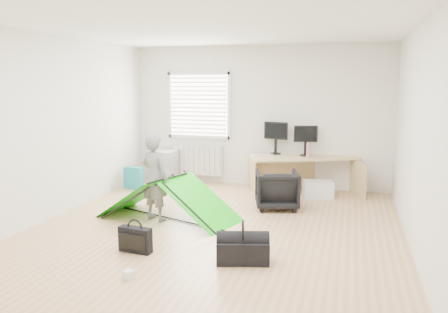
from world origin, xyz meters
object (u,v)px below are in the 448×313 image
(filing_cabinet, at_px, (167,167))
(storage_crate, at_px, (318,189))
(monitor_left, at_px, (276,142))
(monitor_right, at_px, (305,145))
(office_chair, at_px, (277,189))
(thermos, at_px, (308,150))
(laptop_bag, at_px, (135,240))
(duffel_bag, at_px, (243,251))
(kite, at_px, (168,199))
(desk, at_px, (303,175))
(person, at_px, (155,178))

(filing_cabinet, xyz_separation_m, storage_crate, (3.02, -0.28, -0.19))
(storage_crate, bearing_deg, monitor_left, 153.01)
(monitor_right, relative_size, office_chair, 0.64)
(thermos, relative_size, laptop_bag, 0.66)
(monitor_left, height_order, duffel_bag, monitor_left)
(monitor_right, distance_m, storage_crate, 0.86)
(monitor_left, xyz_separation_m, kite, (-1.19, -2.34, -0.58))
(monitor_right, bearing_deg, thermos, -82.89)
(desk, distance_m, thermos, 0.48)
(laptop_bag, bearing_deg, duffel_bag, 8.91)
(desk, height_order, duffel_bag, desk)
(filing_cabinet, bearing_deg, monitor_right, 5.79)
(duffel_bag, bearing_deg, thermos, 68.18)
(filing_cabinet, bearing_deg, thermos, 2.43)
(filing_cabinet, bearing_deg, duffel_bag, -50.70)
(kite, bearing_deg, monitor_right, 70.59)
(storage_crate, height_order, duffel_bag, storage_crate)
(thermos, height_order, person, person)
(filing_cabinet, bearing_deg, laptop_bag, -68.16)
(thermos, height_order, kite, thermos)
(monitor_left, height_order, laptop_bag, monitor_left)
(person, height_order, kite, person)
(filing_cabinet, relative_size, monitor_left, 1.41)
(desk, xyz_separation_m, thermos, (0.08, -0.05, 0.47))
(monitor_left, bearing_deg, office_chair, -63.89)
(person, bearing_deg, duffel_bag, 163.59)
(monitor_left, relative_size, monitor_right, 1.08)
(desk, height_order, kite, desk)
(monitor_right, distance_m, kite, 2.93)
(kite, bearing_deg, desk, 69.28)
(kite, xyz_separation_m, laptop_bag, (0.13, -1.30, -0.16))
(monitor_right, xyz_separation_m, person, (-1.92, -2.37, -0.23))
(office_chair, xyz_separation_m, person, (-1.61, -1.10, 0.33))
(filing_cabinet, xyz_separation_m, laptop_bag, (1.13, -3.50, -0.18))
(filing_cabinet, xyz_separation_m, thermos, (2.82, -0.08, 0.47))
(person, xyz_separation_m, storage_crate, (2.20, 2.00, -0.49))
(office_chair, height_order, person, person)
(desk, height_order, filing_cabinet, desk)
(office_chair, distance_m, laptop_bag, 2.66)
(desk, relative_size, duffel_bag, 3.32)
(desk, bearing_deg, storage_crate, -66.60)
(person, bearing_deg, office_chair, -126.54)
(desk, distance_m, office_chair, 1.19)
(filing_cabinet, bearing_deg, desk, 3.39)
(monitor_right, xyz_separation_m, storage_crate, (0.28, -0.37, -0.73))
(person, distance_m, laptop_bag, 1.34)
(thermos, relative_size, person, 0.21)
(desk, relative_size, kite, 0.98)
(monitor_right, bearing_deg, duffel_bag, -111.80)
(filing_cabinet, xyz_separation_m, office_chair, (2.43, -1.18, -0.02))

